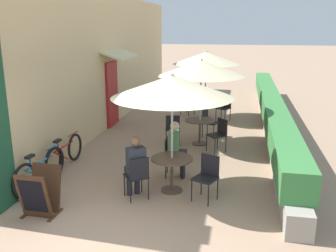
{
  "coord_description": "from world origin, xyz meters",
  "views": [
    {
      "loc": [
        1.75,
        -4.96,
        3.25
      ],
      "look_at": [
        0.15,
        3.17,
        1.0
      ],
      "focal_mm": 40.0,
      "sensor_mm": 36.0,
      "label": 1
    }
  ],
  "objects": [
    {
      "name": "ground_plane",
      "position": [
        0.0,
        0.0,
        0.0
      ],
      "size": [
        120.0,
        120.0,
        0.0
      ],
      "primitive_type": "plane",
      "color": "#9E7F66"
    },
    {
      "name": "cafe_facade_wall",
      "position": [
        -2.54,
        7.16,
        2.09
      ],
      "size": [
        0.98,
        14.6,
        4.2
      ],
      "color": "#D6B784",
      "rests_on": "ground_plane"
    },
    {
      "name": "planter_hedge",
      "position": [
        2.75,
        7.2,
        0.54
      ],
      "size": [
        0.6,
        13.6,
        1.01
      ],
      "color": "gray",
      "rests_on": "ground_plane"
    },
    {
      "name": "patio_table_near",
      "position": [
        0.48,
        1.89,
        0.53
      ],
      "size": [
        0.84,
        0.84,
        0.7
      ],
      "color": "brown",
      "rests_on": "ground_plane"
    },
    {
      "name": "patio_umbrella_near",
      "position": [
        0.48,
        1.89,
        2.13
      ],
      "size": [
        2.33,
        2.33,
        2.38
      ],
      "color": "#B7B7BC",
      "rests_on": "ground_plane"
    },
    {
      "name": "cafe_chair_near_left",
      "position": [
        0.33,
        2.64,
        0.52
      ],
      "size": [
        0.44,
        0.44,
        0.87
      ],
      "rotation": [
        0.0,
        0.0,
        4.82
      ],
      "color": "black",
      "rests_on": "ground_plane"
    },
    {
      "name": "seated_patron_near_left",
      "position": [
        0.44,
        2.65,
        0.69
      ],
      "size": [
        0.43,
        0.36,
        1.25
      ],
      "rotation": [
        0.0,
        0.0,
        4.82
      ],
      "color": "#23232D",
      "rests_on": "ground_plane"
    },
    {
      "name": "cafe_chair_near_right",
      "position": [
        -0.09,
        1.38,
        0.52
      ],
      "size": [
        0.56,
        0.56,
        0.87
      ],
      "rotation": [
        0.0,
        0.0,
        6.91
      ],
      "color": "black",
      "rests_on": "ground_plane"
    },
    {
      "name": "seated_patron_near_right",
      "position": [
        -0.16,
        1.47,
        0.69
      ],
      "size": [
        0.49,
        0.51,
        1.25
      ],
      "rotation": [
        0.0,
        0.0,
        6.91
      ],
      "color": "#23232D",
      "rests_on": "ground_plane"
    },
    {
      "name": "cafe_chair_near_back",
      "position": [
        1.2,
        1.65,
        0.52
      ],
      "size": [
        0.53,
        0.53,
        0.87
      ],
      "rotation": [
        0.0,
        0.0,
        9.0
      ],
      "color": "black",
      "rests_on": "ground_plane"
    },
    {
      "name": "patio_table_mid",
      "position": [
        0.68,
        5.06,
        0.53
      ],
      "size": [
        0.84,
        0.84,
        0.7
      ],
      "color": "brown",
      "rests_on": "ground_plane"
    },
    {
      "name": "patio_umbrella_mid",
      "position": [
        0.68,
        5.06,
        2.13
      ],
      "size": [
        2.33,
        2.33,
        2.38
      ],
      "color": "#B7B7BC",
      "rests_on": "ground_plane"
    },
    {
      "name": "cafe_chair_mid_left",
      "position": [
        1.24,
        4.55,
        0.52
      ],
      "size": [
        0.56,
        0.56,
        0.87
      ],
      "rotation": [
        0.0,
        0.0,
        8.58
      ],
      "color": "black",
      "rests_on": "ground_plane"
    },
    {
      "name": "cafe_chair_mid_right",
      "position": [
        0.85,
        5.81,
        0.52
      ],
      "size": [
        0.51,
        0.51,
        0.87
      ],
      "rotation": [
        0.0,
        0.0,
        10.67
      ],
      "color": "black",
      "rests_on": "ground_plane"
    },
    {
      "name": "cafe_chair_mid_back",
      "position": [
        -0.05,
        4.84,
        0.52
      ],
      "size": [
        0.47,
        0.47,
        0.87
      ],
      "rotation": [
        0.0,
        0.0,
        12.77
      ],
      "color": "black",
      "rests_on": "ground_plane"
    },
    {
      "name": "patio_table_far",
      "position": [
        0.51,
        8.2,
        0.53
      ],
      "size": [
        0.84,
        0.84,
        0.7
      ],
      "color": "brown",
      "rests_on": "ground_plane"
    },
    {
      "name": "patio_umbrella_far",
      "position": [
        0.51,
        8.2,
        2.13
      ],
      "size": [
        2.33,
        2.33,
        2.38
      ],
      "color": "#B7B7BC",
      "rests_on": "ground_plane"
    },
    {
      "name": "cafe_chair_far_left",
      "position": [
        -0.19,
        8.48,
        0.52
      ],
      "size": [
        0.54,
        0.54,
        0.87
      ],
      "rotation": [
        0.0,
        0.0,
        5.81
      ],
      "color": "black",
      "rests_on": "ground_plane"
    },
    {
      "name": "cafe_chair_far_right",
      "position": [
        1.22,
        7.92,
        0.52
      ],
      "size": [
        0.54,
        0.54,
        0.87
      ],
      "rotation": [
        0.0,
        0.0,
        8.95
      ],
      "color": "black",
      "rests_on": "ground_plane"
    },
    {
      "name": "bicycle_leaning",
      "position": [
        -2.2,
        1.54,
        0.36
      ],
      "size": [
        0.23,
        1.73,
        0.79
      ],
      "rotation": [
        0.0,
        0.0,
        -0.1
      ],
      "color": "black",
      "rests_on": "ground_plane"
    },
    {
      "name": "bicycle_second",
      "position": [
        -2.21,
        2.66,
        0.35
      ],
      "size": [
        0.12,
        1.7,
        0.76
      ],
      "rotation": [
        0.0,
        0.0,
        -0.03
      ],
      "color": "black",
      "rests_on": "ground_plane"
    },
    {
      "name": "menu_board",
      "position": [
        -1.61,
        0.49,
        0.42
      ],
      "size": [
        0.59,
        0.64,
        0.85
      ],
      "rotation": [
        0.0,
        0.0,
        -0.02
      ],
      "color": "#422819",
      "rests_on": "ground_plane"
    }
  ]
}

